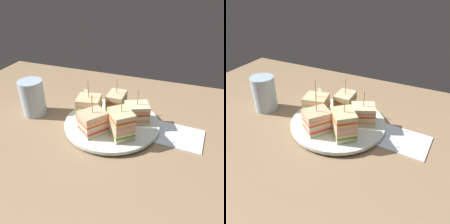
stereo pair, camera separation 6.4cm
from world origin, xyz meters
TOP-DOWN VIEW (x-y plane):
  - ground_plane at (0.00, 0.00)cm, footprint 119.50×71.33cm
  - plate at (0.00, 0.00)cm, footprint 26.28×26.28cm
  - sandwich_wedge_0 at (4.24, -5.24)cm, footprint 7.95×8.10cm
  - sandwich_wedge_1 at (6.23, 2.56)cm, footprint 7.88×7.23cm
  - sandwich_wedge_2 at (-0.97, 6.65)cm, footprint 4.97×6.47cm
  - sandwich_wedge_3 at (-6.73, 0.24)cm, footprint 7.35×6.80cm
  - sandwich_wedge_4 at (-2.94, -6.05)cm, footprint 7.99×8.23cm
  - spoon at (-10.83, 11.11)cm, footprint 9.93×11.21cm
  - napkin at (17.59, 1.39)cm, footprint 14.37×11.23cm
  - drinking_glass at (-24.41, -1.35)cm, footprint 7.03×7.03cm

SIDE VIEW (x-z plane):
  - ground_plane at x=0.00cm, z-range -1.80..0.00cm
  - napkin at x=17.59cm, z-range 0.00..0.50cm
  - spoon at x=-10.83cm, z-range -0.10..0.90cm
  - plate at x=0.00cm, z-range 0.17..1.81cm
  - sandwich_wedge_1 at x=6.23cm, z-range -0.54..9.02cm
  - sandwich_wedge_2 at x=-0.97cm, z-range -0.78..9.31cm
  - sandwich_wedge_4 at x=-2.94cm, z-range -0.82..9.88cm
  - drinking_glass at x=-24.41cm, z-range -0.79..9.86cm
  - sandwich_wedge_3 at x=-6.73cm, z-range -0.86..10.39cm
  - sandwich_wedge_0 at x=4.24cm, z-range -0.05..10.41cm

